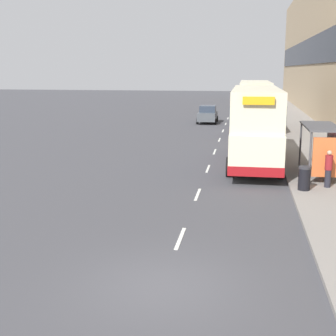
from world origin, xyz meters
TOP-DOWN VIEW (x-y plane):
  - ground_plane at (0.00, 0.00)m, footprint 220.00×220.00m
  - pavement at (6.50, 38.50)m, footprint 5.00×93.00m
  - lane_mark_0 at (0.00, 3.44)m, footprint 0.12×2.00m
  - lane_mark_1 at (0.00, 8.89)m, footprint 0.12×2.00m
  - lane_mark_2 at (0.00, 14.34)m, footprint 0.12×2.00m
  - lane_mark_3 at (0.00, 19.80)m, footprint 0.12×2.00m
  - lane_mark_4 at (0.00, 25.25)m, footprint 0.12×2.00m
  - lane_mark_5 at (0.00, 30.70)m, footprint 0.12×2.00m
  - lane_mark_6 at (0.00, 36.15)m, footprint 0.12×2.00m
  - lane_mark_7 at (0.00, 41.61)m, footprint 0.12×2.00m
  - bus_shelter at (5.77, 12.77)m, footprint 1.60×4.20m
  - double_decker_bus_near at (2.47, 15.93)m, footprint 2.85×10.76m
  - double_decker_bus_ahead at (2.66, 30.93)m, footprint 2.85×11.53m
  - car_0 at (2.91, 42.99)m, footprint 2.07×3.93m
  - car_1 at (-1.88, 36.86)m, footprint 1.98×4.18m
  - pedestrian_1 at (7.05, 16.79)m, footprint 0.33×0.33m
  - pedestrian_3 at (5.65, 10.60)m, footprint 0.33×0.33m
  - litter_bin at (4.55, 9.91)m, footprint 0.55×0.55m

SIDE VIEW (x-z plane):
  - ground_plane at x=0.00m, z-range 0.00..0.00m
  - lane_mark_0 at x=0.00m, z-range 0.00..0.01m
  - lane_mark_1 at x=0.00m, z-range 0.00..0.01m
  - lane_mark_2 at x=0.00m, z-range 0.00..0.01m
  - lane_mark_3 at x=0.00m, z-range 0.00..0.01m
  - lane_mark_4 at x=0.00m, z-range 0.00..0.01m
  - lane_mark_5 at x=0.00m, z-range 0.00..0.01m
  - lane_mark_6 at x=0.00m, z-range 0.00..0.01m
  - lane_mark_7 at x=0.00m, z-range 0.00..0.01m
  - pavement at x=6.50m, z-range 0.00..0.14m
  - litter_bin at x=4.55m, z-range 0.14..1.19m
  - car_1 at x=-1.88m, z-range -0.01..1.73m
  - car_0 at x=2.91m, z-range -0.02..1.78m
  - pedestrian_3 at x=5.65m, z-range 0.16..1.83m
  - pedestrian_1 at x=7.05m, z-range 0.16..1.83m
  - bus_shelter at x=5.77m, z-range 0.64..3.12m
  - double_decker_bus_near at x=2.47m, z-range 0.13..4.43m
  - double_decker_bus_ahead at x=2.66m, z-range 0.14..4.44m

